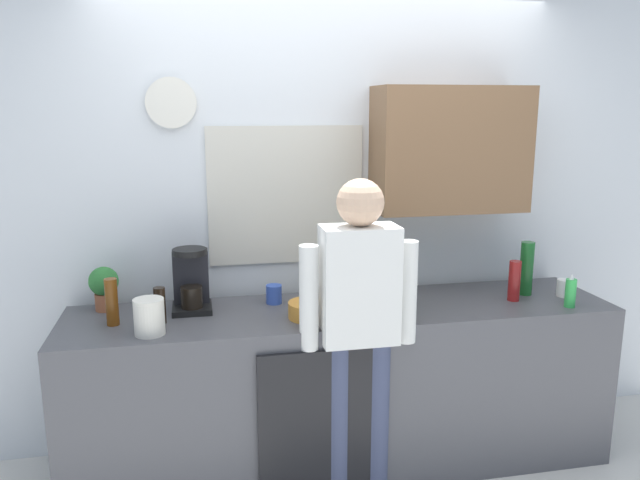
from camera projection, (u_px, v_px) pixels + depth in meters
The scene contains 18 objects.
kitchen_counter at pixel (343, 387), 3.31m from camera, with size 2.85×0.64×0.89m, color #4C4C51.
dishwasher_panel at pixel (316, 429), 2.96m from camera, with size 0.56×0.02×0.80m, color black.
back_wall_assembly at pixel (341, 207), 3.51m from camera, with size 4.45×0.42×2.60m.
coffee_maker at pixel (191, 282), 3.16m from camera, with size 0.20×0.20×0.33m.
bottle_clear_soda at pixel (395, 281), 3.22m from camera, with size 0.09×0.09×0.28m, color #2D8C33.
bottle_amber_beer at pixel (112, 302), 2.95m from camera, with size 0.06×0.06×0.23m, color brown.
bottle_red_vinegar at pixel (514, 281), 3.32m from camera, with size 0.06×0.06×0.22m, color maroon.
bottle_olive_oil at pixel (367, 280), 3.29m from camera, with size 0.06×0.06×0.25m, color olive.
bottle_green_wine at pixel (526, 268), 3.42m from camera, with size 0.07×0.07×0.30m, color #195923.
bottle_dark_sauce at pixel (160, 306), 2.97m from camera, with size 0.06×0.06×0.18m, color black.
cup_yellow_cup at pixel (327, 291), 3.36m from camera, with size 0.07×0.07×0.09m, color yellow.
cup_blue_mug at pixel (274, 294), 3.29m from camera, with size 0.08×0.08×0.10m, color #3351B2.
cup_white_mug at pixel (564, 288), 3.41m from camera, with size 0.08×0.08×0.10m, color white.
mixing_bowl at pixel (310, 310), 3.06m from camera, with size 0.22×0.22×0.08m, color orange.
potted_plant at pixel (104, 286), 3.16m from camera, with size 0.15×0.15×0.23m.
dish_soap at pixel (570, 293), 3.22m from camera, with size 0.06×0.06×0.18m.
storage_canister at pixel (149, 317), 2.83m from camera, with size 0.14×0.14×0.17m, color silver.
person_at_sink at pixel (359, 316), 2.91m from camera, with size 0.57×0.22×1.60m.
Camera 1 is at (-0.73, -2.68, 1.92)m, focal length 34.56 mm.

